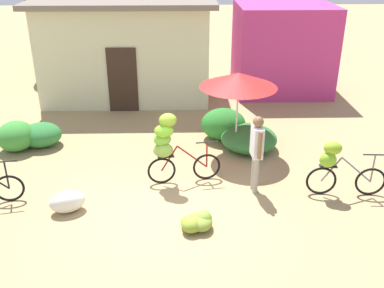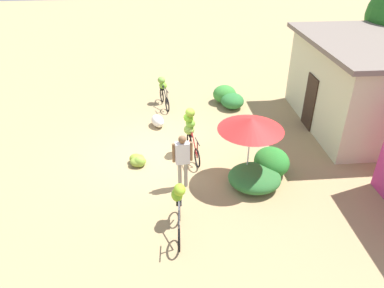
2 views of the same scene
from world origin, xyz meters
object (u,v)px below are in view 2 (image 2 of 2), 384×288
Objects in this scene: market_umbrella at (251,124)px; produce_sack at (158,121)px; bicycle_leftmost at (163,89)px; person_vendor at (182,156)px; building_low at (357,84)px; bicycle_center_loaded at (179,205)px; bicycle_near_pile at (190,128)px; banana_pile_on_ground at (138,160)px.

market_umbrella is 4.81m from produce_sack.
bicycle_leftmost is 2.24× the size of produce_sack.
market_umbrella is 1.21× the size of person_vendor.
bicycle_leftmost is at bearing -175.67° from person_vendor.
bicycle_center_loaded is at bearing -53.75° from building_low.
bicycle_near_pile is at bearing -76.30° from building_low.
bicycle_near_pile is 0.99× the size of bicycle_center_loaded.
building_low reaches higher than person_vendor.
market_umbrella reaches higher than produce_sack.
bicycle_center_loaded reaches higher than produce_sack.
person_vendor reaches higher than bicycle_center_loaded.
person_vendor reaches higher than banana_pile_on_ground.
building_low reaches higher than market_umbrella.
building_low is 8.32× the size of banana_pile_on_ground.
person_vendor is (3.35, -6.62, -0.58)m from building_low.
market_umbrella is at bearing 130.59° from bicycle_center_loaded.
bicycle_center_loaded is at bearing -9.56° from bicycle_near_pile.
produce_sack is 3.99m from person_vendor.
banana_pile_on_ground is at bearing -108.40° from market_umbrella.
bicycle_leftmost is 2.08m from produce_sack.
market_umbrella is 2.45m from bicycle_near_pile.
bicycle_near_pile is 2.37× the size of banana_pile_on_ground.
banana_pile_on_ground is at bearing -158.59° from bicycle_center_loaded.
bicycle_near_pile is 2.36× the size of produce_sack.
building_low is 2.80× the size of market_umbrella.
person_vendor is (1.28, 1.36, 0.90)m from banana_pile_on_ground.
bicycle_center_loaded is 1.71m from person_vendor.
building_low is 3.51× the size of bicycle_near_pile.
bicycle_leftmost is 0.94× the size of bicycle_center_loaded.
produce_sack is at bearing -7.59° from bicycle_leftmost.
person_vendor is at bearing 4.33° from bicycle_leftmost.
bicycle_near_pile is (1.52, -6.24, -0.68)m from building_low.
bicycle_near_pile reaches higher than bicycle_center_loaded.
bicycle_center_loaded is at bearing -7.25° from person_vendor.
person_vendor is (-1.66, 0.21, 0.35)m from bicycle_center_loaded.
banana_pile_on_ground is 2.64m from produce_sack.
produce_sack is at bearing 165.66° from banana_pile_on_ground.
market_umbrella is 2.96× the size of produce_sack.
person_vendor is (3.84, 0.71, 0.84)m from produce_sack.
building_low is 8.38m from banana_pile_on_ground.
produce_sack is (-0.49, -7.32, -1.42)m from building_low.
building_low is 8.29× the size of produce_sack.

